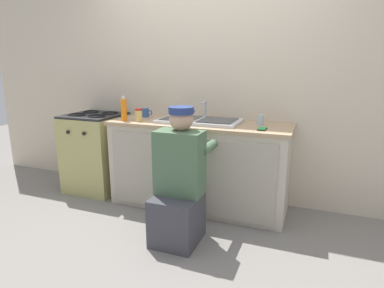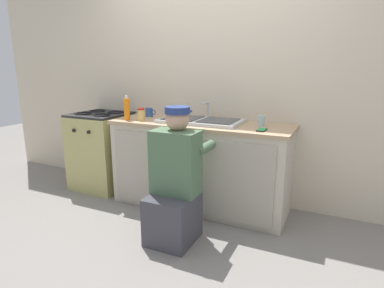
{
  "view_description": "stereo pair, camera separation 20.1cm",
  "coord_description": "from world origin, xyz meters",
  "px_view_note": "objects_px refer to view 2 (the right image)",
  "views": [
    {
      "loc": [
        1.06,
        -2.63,
        1.42
      ],
      "look_at": [
        0.0,
        0.1,
        0.7
      ],
      "focal_mm": 30.0,
      "sensor_mm": 36.0,
      "label": 1
    },
    {
      "loc": [
        1.25,
        -2.55,
        1.42
      ],
      "look_at": [
        0.0,
        0.1,
        0.7
      ],
      "focal_mm": 30.0,
      "sensor_mm": 36.0,
      "label": 2
    }
  ],
  "objects_px": {
    "sink_double_basin": "(201,120)",
    "plumber_person": "(175,187)",
    "soap_bottle_orange": "(127,109)",
    "stove_range": "(102,150)",
    "cell_phone": "(262,130)",
    "water_glass": "(261,121)",
    "condiment_jar": "(141,114)",
    "coffee_mug": "(149,112)"
  },
  "relations": [
    {
      "from": "cell_phone",
      "to": "plumber_person",
      "type": "bearing_deg",
      "value": -135.03
    },
    {
      "from": "plumber_person",
      "to": "condiment_jar",
      "type": "relative_size",
      "value": 8.63
    },
    {
      "from": "sink_double_basin",
      "to": "coffee_mug",
      "type": "bearing_deg",
      "value": 171.29
    },
    {
      "from": "stove_range",
      "to": "coffee_mug",
      "type": "bearing_deg",
      "value": 9.7
    },
    {
      "from": "water_glass",
      "to": "soap_bottle_orange",
      "type": "relative_size",
      "value": 0.4
    },
    {
      "from": "condiment_jar",
      "to": "cell_phone",
      "type": "height_order",
      "value": "condiment_jar"
    },
    {
      "from": "sink_double_basin",
      "to": "soap_bottle_orange",
      "type": "xyz_separation_m",
      "value": [
        -0.74,
        -0.19,
        0.09
      ]
    },
    {
      "from": "water_glass",
      "to": "condiment_jar",
      "type": "bearing_deg",
      "value": -169.56
    },
    {
      "from": "plumber_person",
      "to": "soap_bottle_orange",
      "type": "distance_m",
      "value": 1.1
    },
    {
      "from": "condiment_jar",
      "to": "water_glass",
      "type": "relative_size",
      "value": 1.28
    },
    {
      "from": "plumber_person",
      "to": "cell_phone",
      "type": "distance_m",
      "value": 0.89
    },
    {
      "from": "cell_phone",
      "to": "water_glass",
      "type": "bearing_deg",
      "value": 105.0
    },
    {
      "from": "soap_bottle_orange",
      "to": "stove_range",
      "type": "bearing_deg",
      "value": 160.15
    },
    {
      "from": "sink_double_basin",
      "to": "condiment_jar",
      "type": "bearing_deg",
      "value": -164.6
    },
    {
      "from": "sink_double_basin",
      "to": "coffee_mug",
      "type": "height_order",
      "value": "sink_double_basin"
    },
    {
      "from": "sink_double_basin",
      "to": "plumber_person",
      "type": "distance_m",
      "value": 0.83
    },
    {
      "from": "sink_double_basin",
      "to": "condiment_jar",
      "type": "distance_m",
      "value": 0.61
    },
    {
      "from": "plumber_person",
      "to": "soap_bottle_orange",
      "type": "relative_size",
      "value": 4.42
    },
    {
      "from": "plumber_person",
      "to": "condiment_jar",
      "type": "bearing_deg",
      "value": 140.9
    },
    {
      "from": "condiment_jar",
      "to": "soap_bottle_orange",
      "type": "xyz_separation_m",
      "value": [
        -0.15,
        -0.03,
        0.05
      ]
    },
    {
      "from": "stove_range",
      "to": "cell_phone",
      "type": "bearing_deg",
      "value": -4.37
    },
    {
      "from": "stove_range",
      "to": "water_glass",
      "type": "bearing_deg",
      "value": 1.75
    },
    {
      "from": "water_glass",
      "to": "coffee_mug",
      "type": "relative_size",
      "value": 0.79
    },
    {
      "from": "sink_double_basin",
      "to": "soap_bottle_orange",
      "type": "height_order",
      "value": "soap_bottle_orange"
    },
    {
      "from": "sink_double_basin",
      "to": "coffee_mug",
      "type": "relative_size",
      "value": 6.35
    },
    {
      "from": "coffee_mug",
      "to": "cell_phone",
      "type": "height_order",
      "value": "coffee_mug"
    },
    {
      "from": "plumber_person",
      "to": "cell_phone",
      "type": "height_order",
      "value": "plumber_person"
    },
    {
      "from": "soap_bottle_orange",
      "to": "cell_phone",
      "type": "xyz_separation_m",
      "value": [
        1.38,
        0.04,
        -0.11
      ]
    },
    {
      "from": "coffee_mug",
      "to": "water_glass",
      "type": "bearing_deg",
      "value": -2.15
    },
    {
      "from": "soap_bottle_orange",
      "to": "condiment_jar",
      "type": "bearing_deg",
      "value": 10.8
    },
    {
      "from": "plumber_person",
      "to": "soap_bottle_orange",
      "type": "height_order",
      "value": "soap_bottle_orange"
    },
    {
      "from": "stove_range",
      "to": "sink_double_basin",
      "type": "bearing_deg",
      "value": 0.1
    },
    {
      "from": "stove_range",
      "to": "water_glass",
      "type": "relative_size",
      "value": 8.97
    },
    {
      "from": "stove_range",
      "to": "soap_bottle_orange",
      "type": "height_order",
      "value": "soap_bottle_orange"
    },
    {
      "from": "plumber_person",
      "to": "water_glass",
      "type": "xyz_separation_m",
      "value": [
        0.5,
        0.76,
        0.46
      ]
    },
    {
      "from": "soap_bottle_orange",
      "to": "coffee_mug",
      "type": "height_order",
      "value": "soap_bottle_orange"
    },
    {
      "from": "condiment_jar",
      "to": "water_glass",
      "type": "height_order",
      "value": "condiment_jar"
    },
    {
      "from": "stove_range",
      "to": "water_glass",
      "type": "distance_m",
      "value": 1.91
    },
    {
      "from": "sink_double_basin",
      "to": "plumber_person",
      "type": "xyz_separation_m",
      "value": [
        0.08,
        -0.71,
        -0.43
      ]
    },
    {
      "from": "plumber_person",
      "to": "condiment_jar",
      "type": "xyz_separation_m",
      "value": [
        -0.67,
        0.54,
        0.47
      ]
    },
    {
      "from": "sink_double_basin",
      "to": "soap_bottle_orange",
      "type": "relative_size",
      "value": 3.2
    },
    {
      "from": "water_glass",
      "to": "coffee_mug",
      "type": "bearing_deg",
      "value": 177.85
    }
  ]
}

